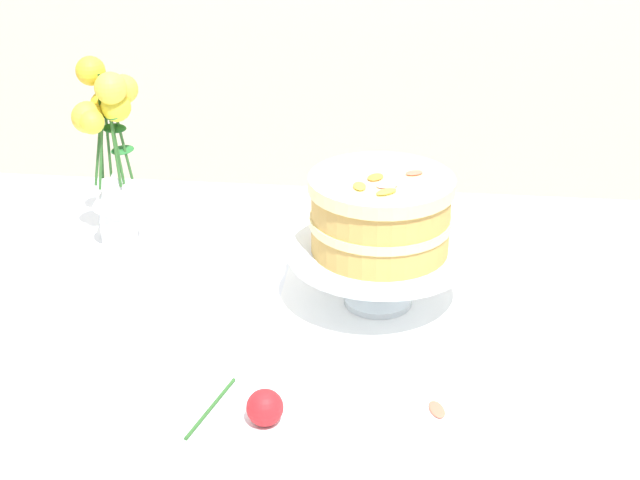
% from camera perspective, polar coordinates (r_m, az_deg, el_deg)
% --- Properties ---
extents(dining_table, '(1.40, 1.00, 0.74)m').
position_cam_1_polar(dining_table, '(1.49, -2.51, -7.71)').
color(dining_table, white).
rests_on(dining_table, ground).
extents(linen_napkin, '(0.32, 0.32, 0.00)m').
position_cam_1_polar(linen_napkin, '(1.47, 3.67, -4.01)').
color(linen_napkin, white).
rests_on(linen_napkin, dining_table).
extents(cake_stand, '(0.29, 0.29, 0.10)m').
position_cam_1_polar(cake_stand, '(1.43, 3.76, -1.19)').
color(cake_stand, silver).
rests_on(cake_stand, linen_napkin).
extents(layer_cake, '(0.23, 0.23, 0.13)m').
position_cam_1_polar(layer_cake, '(1.39, 3.85, 1.69)').
color(layer_cake, tan).
rests_on(layer_cake, cake_stand).
extents(flower_vase, '(0.11, 0.10, 0.35)m').
position_cam_1_polar(flower_vase, '(1.63, -13.16, 5.60)').
color(flower_vase, silver).
rests_on(flower_vase, dining_table).
extents(fallen_rose, '(0.12, 0.14, 0.05)m').
position_cam_1_polar(fallen_rose, '(1.20, -3.61, -10.54)').
color(fallen_rose, '#2D6028').
rests_on(fallen_rose, dining_table).
extents(loose_petal_0, '(0.04, 0.05, 0.01)m').
position_cam_1_polar(loose_petal_0, '(1.64, 4.64, -0.55)').
color(loose_petal_0, '#E56B51').
rests_on(loose_petal_0, dining_table).
extents(loose_petal_1, '(0.03, 0.04, 0.00)m').
position_cam_1_polar(loose_petal_1, '(1.24, 7.41, -10.59)').
color(loose_petal_1, '#E56B51').
rests_on(loose_petal_1, dining_table).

